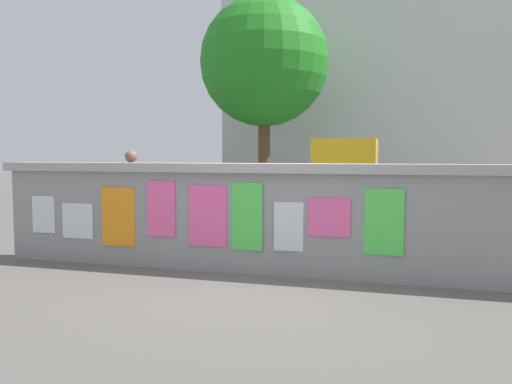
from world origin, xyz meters
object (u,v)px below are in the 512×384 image
auto_rickshaw_truck (297,186)px  person_walking (132,185)px  bicycle_far (480,209)px  tree_roadside (264,63)px  bicycle_near (377,233)px

auto_rickshaw_truck → person_walking: 3.33m
auto_rickshaw_truck → bicycle_far: size_ratio=2.13×
bicycle_far → person_walking: 7.30m
auto_rickshaw_truck → person_walking: size_ratio=2.23×
bicycle_far → tree_roadside: (-5.93, 4.16, 4.14)m
person_walking → tree_roadside: tree_roadside is taller
auto_rickshaw_truck → tree_roadside: 7.05m
person_walking → bicycle_far: bearing=27.9°
bicycle_far → tree_roadside: bearing=144.9°
tree_roadside → bicycle_near: bearing=-64.1°
auto_rickshaw_truck → tree_roadside: bearing=111.5°
bicycle_near → tree_roadside: 9.90m
auto_rickshaw_truck → bicycle_near: size_ratio=2.18×
bicycle_near → bicycle_far: 4.40m
bicycle_near → bicycle_far: bearing=63.0°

